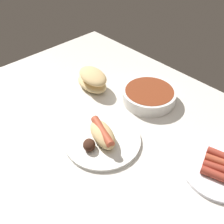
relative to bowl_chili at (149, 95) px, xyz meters
The scene contains 5 objects.
ground_plane 21.65cm from the bowl_chili, 83.81° to the right, with size 120.00×90.00×3.00cm, color silver.
bowl_chili is the anchor object (origin of this frame).
bread_stack 21.90cm from the bowl_chili, 154.48° to the right, with size 15.70×11.00×7.20cm.
plate_hotdog_assembled 25.71cm from the bowl_chili, 82.10° to the right, with size 23.00×23.00×5.61cm.
plate_sausages 34.65cm from the bowl_chili, 15.70° to the right, with size 20.70×20.70×3.21cm.
Camera 1 is at (43.12, -39.72, 59.64)cm, focal length 42.69 mm.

